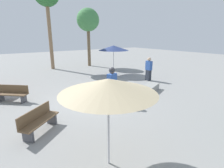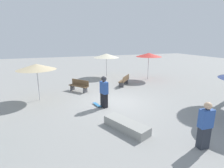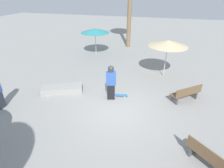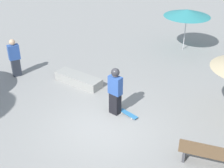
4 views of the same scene
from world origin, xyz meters
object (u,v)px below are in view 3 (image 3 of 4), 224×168
skater_main (111,82)px  bench_far (211,159)px  skateboard (120,95)px  bench_near (186,93)px  shade_umbrella_teal (95,31)px  shade_umbrella_tan (168,43)px  concrete_ledge (62,89)px

skater_main → bench_far: size_ratio=1.23×
skateboard → bench_far: size_ratio=0.56×
bench_near → skater_main: bearing=153.6°
skateboard → shade_umbrella_teal: 7.18m
shade_umbrella_tan → skater_main: bearing=-126.5°
skater_main → skateboard: bearing=22.2°
concrete_ledge → bench_far: bench_far is taller
bench_near → bench_far: bearing=-122.8°
shade_umbrella_teal → shade_umbrella_tan: bearing=-26.6°
concrete_ledge → shade_umbrella_teal: (-0.35, 6.42, 1.81)m
skateboard → shade_umbrella_teal: bearing=108.8°
shade_umbrella_teal → skateboard: bearing=-59.9°
concrete_ledge → bench_far: bearing=-23.5°
concrete_ledge → skateboard: bearing=8.0°
skater_main → concrete_ledge: bearing=165.6°
shade_umbrella_teal → bench_far: bearing=-52.8°
skateboard → shade_umbrella_tan: shade_umbrella_tan is taller
bench_far → shade_umbrella_tan: shade_umbrella_tan is taller
skateboard → skater_main: bearing=-152.3°
skater_main → shade_umbrella_tan: (2.57, 3.48, 1.16)m
skateboard → bench_near: 3.32m
bench_near → bench_far: (0.37, -3.84, 0.00)m
bench_near → shade_umbrella_teal: 8.85m
shade_umbrella_tan → bench_far: bearing=-77.4°
skateboard → bench_near: bearing=-3.3°
bench_far → shade_umbrella_tan: 6.92m
bench_near → shade_umbrella_tan: shade_umbrella_tan is taller
bench_near → shade_umbrella_teal: bearing=102.3°
concrete_ledge → shade_umbrella_teal: 6.68m
skateboard → shade_umbrella_teal: size_ratio=0.35×
bench_near → shade_umbrella_teal: shade_umbrella_teal is taller
concrete_ledge → bench_near: 6.45m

